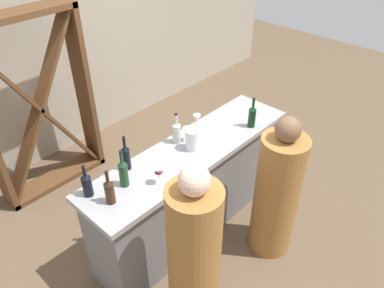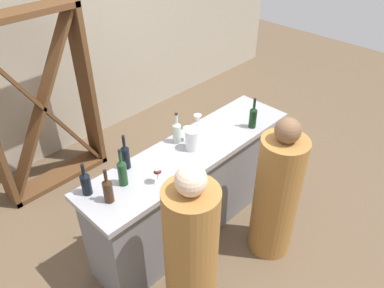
{
  "view_description": "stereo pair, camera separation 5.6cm",
  "coord_description": "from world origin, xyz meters",
  "px_view_note": "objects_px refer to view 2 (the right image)",
  "views": [
    {
      "loc": [
        -1.97,
        -1.84,
        2.97
      ],
      "look_at": [
        0.0,
        0.0,
        1.03
      ],
      "focal_mm": 35.49,
      "sensor_mm": 36.0,
      "label": 1
    },
    {
      "loc": [
        -1.93,
        -1.88,
        2.97
      ],
      "look_at": [
        0.0,
        0.0,
        1.03
      ],
      "focal_mm": 35.49,
      "sensor_mm": 36.0,
      "label": 2
    }
  ],
  "objects_px": {
    "wine_bottle_far_right_dark_green": "(253,116)",
    "person_center_guest": "(191,260)",
    "wine_glass_near_center": "(187,131)",
    "wine_bottle_leftmost_near_black": "(86,182)",
    "wine_bottle_rightmost_clear_pale": "(177,131)",
    "wine_bottle_second_left_amber_brown": "(108,190)",
    "wine_bottle_center_olive_green": "(122,171)",
    "person_left_guest": "(276,195)",
    "wine_bottle_second_right_near_black": "(126,156)",
    "wine_rack": "(41,106)",
    "wine_glass_near_left": "(157,172)",
    "wine_glass_near_right": "(198,119)",
    "water_pitcher": "(192,140)"
  },
  "relations": [
    {
      "from": "wine_glass_near_center",
      "to": "person_center_guest",
      "type": "height_order",
      "value": "person_center_guest"
    },
    {
      "from": "wine_bottle_leftmost_near_black",
      "to": "wine_glass_near_right",
      "type": "xyz_separation_m",
      "value": [
        1.22,
        0.01,
        0.0
      ]
    },
    {
      "from": "wine_bottle_center_olive_green",
      "to": "person_center_guest",
      "type": "xyz_separation_m",
      "value": [
        -0.01,
        -0.74,
        -0.38
      ]
    },
    {
      "from": "wine_bottle_second_right_near_black",
      "to": "wine_glass_near_center",
      "type": "bearing_deg",
      "value": -8.06
    },
    {
      "from": "wine_glass_near_left",
      "to": "wine_bottle_center_olive_green",
      "type": "bearing_deg",
      "value": 137.29
    },
    {
      "from": "wine_bottle_far_right_dark_green",
      "to": "water_pitcher",
      "type": "relative_size",
      "value": 1.6
    },
    {
      "from": "wine_bottle_second_left_amber_brown",
      "to": "person_center_guest",
      "type": "height_order",
      "value": "person_center_guest"
    },
    {
      "from": "wine_rack",
      "to": "wine_bottle_rightmost_clear_pale",
      "type": "bearing_deg",
      "value": -69.68
    },
    {
      "from": "wine_bottle_second_left_amber_brown",
      "to": "wine_glass_near_center",
      "type": "relative_size",
      "value": 2.11
    },
    {
      "from": "wine_bottle_leftmost_near_black",
      "to": "wine_bottle_second_left_amber_brown",
      "type": "xyz_separation_m",
      "value": [
        0.07,
        -0.19,
        0.0
      ]
    },
    {
      "from": "person_center_guest",
      "to": "wine_glass_near_left",
      "type": "bearing_deg",
      "value": -18.11
    },
    {
      "from": "wine_bottle_second_right_near_black",
      "to": "wine_bottle_far_right_dark_green",
      "type": "xyz_separation_m",
      "value": [
        1.21,
        -0.37,
        -0.0
      ]
    },
    {
      "from": "person_left_guest",
      "to": "person_center_guest",
      "type": "xyz_separation_m",
      "value": [
        -1.06,
        0.02,
        0.07
      ]
    },
    {
      "from": "wine_glass_near_center",
      "to": "wine_bottle_leftmost_near_black",
      "type": "bearing_deg",
      "value": 176.96
    },
    {
      "from": "wine_bottle_second_left_amber_brown",
      "to": "person_center_guest",
      "type": "bearing_deg",
      "value": -74.86
    },
    {
      "from": "wine_bottle_rightmost_clear_pale",
      "to": "wine_glass_near_right",
      "type": "xyz_separation_m",
      "value": [
        0.28,
        0.01,
        -0.0
      ]
    },
    {
      "from": "wine_rack",
      "to": "wine_bottle_second_right_near_black",
      "type": "bearing_deg",
      "value": -89.75
    },
    {
      "from": "person_center_guest",
      "to": "wine_bottle_leftmost_near_black",
      "type": "bearing_deg",
      "value": 18.07
    },
    {
      "from": "wine_bottle_leftmost_near_black",
      "to": "wine_bottle_center_olive_green",
      "type": "bearing_deg",
      "value": -23.68
    },
    {
      "from": "wine_bottle_center_olive_green",
      "to": "person_center_guest",
      "type": "distance_m",
      "value": 0.84
    },
    {
      "from": "wine_bottle_center_olive_green",
      "to": "wine_glass_near_right",
      "type": "xyz_separation_m",
      "value": [
        0.96,
        0.12,
        -0.02
      ]
    },
    {
      "from": "wine_bottle_second_right_near_black",
      "to": "wine_glass_near_left",
      "type": "xyz_separation_m",
      "value": [
        0.05,
        -0.33,
        -0.01
      ]
    },
    {
      "from": "wine_rack",
      "to": "wine_glass_near_left",
      "type": "xyz_separation_m",
      "value": [
        0.06,
        -1.77,
        0.11
      ]
    },
    {
      "from": "wine_bottle_rightmost_clear_pale",
      "to": "wine_glass_near_right",
      "type": "height_order",
      "value": "wine_bottle_rightmost_clear_pale"
    },
    {
      "from": "person_left_guest",
      "to": "wine_bottle_center_olive_green",
      "type": "bearing_deg",
      "value": 47.32
    },
    {
      "from": "wine_bottle_rightmost_clear_pale",
      "to": "wine_glass_near_center",
      "type": "distance_m",
      "value": 0.1
    },
    {
      "from": "wine_bottle_second_right_near_black",
      "to": "wine_rack",
      "type": "bearing_deg",
      "value": 90.25
    },
    {
      "from": "wine_bottle_second_left_amber_brown",
      "to": "wine_bottle_second_right_near_black",
      "type": "height_order",
      "value": "wine_bottle_second_right_near_black"
    },
    {
      "from": "person_center_guest",
      "to": "wine_glass_near_center",
      "type": "bearing_deg",
      "value": -41.99
    },
    {
      "from": "wine_glass_near_center",
      "to": "wine_glass_near_right",
      "type": "bearing_deg",
      "value": 16.98
    },
    {
      "from": "wine_bottle_second_right_near_black",
      "to": "wine_bottle_rightmost_clear_pale",
      "type": "xyz_separation_m",
      "value": [
        0.54,
        -0.03,
        -0.01
      ]
    },
    {
      "from": "wine_bottle_second_right_near_black",
      "to": "wine_bottle_rightmost_clear_pale",
      "type": "relative_size",
      "value": 1.06
    },
    {
      "from": "wine_rack",
      "to": "wine_glass_near_right",
      "type": "relative_size",
      "value": 12.38
    },
    {
      "from": "wine_bottle_leftmost_near_black",
      "to": "wine_bottle_center_olive_green",
      "type": "distance_m",
      "value": 0.28
    },
    {
      "from": "wine_bottle_far_right_dark_green",
      "to": "person_center_guest",
      "type": "relative_size",
      "value": 0.19
    },
    {
      "from": "water_pitcher",
      "to": "wine_rack",
      "type": "bearing_deg",
      "value": 108.85
    },
    {
      "from": "wine_bottle_second_left_amber_brown",
      "to": "wine_glass_near_right",
      "type": "relative_size",
      "value": 1.84
    },
    {
      "from": "wine_bottle_center_olive_green",
      "to": "wine_bottle_far_right_dark_green",
      "type": "height_order",
      "value": "wine_bottle_center_olive_green"
    },
    {
      "from": "wine_rack",
      "to": "water_pitcher",
      "type": "xyz_separation_m",
      "value": [
        0.56,
        -1.65,
        0.1
      ]
    },
    {
      "from": "wine_bottle_rightmost_clear_pale",
      "to": "wine_bottle_far_right_dark_green",
      "type": "xyz_separation_m",
      "value": [
        0.67,
        -0.34,
        0.0
      ]
    },
    {
      "from": "wine_bottle_rightmost_clear_pale",
      "to": "person_left_guest",
      "type": "distance_m",
      "value": 1.05
    },
    {
      "from": "wine_rack",
      "to": "wine_glass_near_left",
      "type": "bearing_deg",
      "value": -88.07
    },
    {
      "from": "person_left_guest",
      "to": "wine_glass_near_center",
      "type": "bearing_deg",
      "value": 12.52
    },
    {
      "from": "wine_bottle_second_left_amber_brown",
      "to": "wine_bottle_center_olive_green",
      "type": "height_order",
      "value": "wine_bottle_center_olive_green"
    },
    {
      "from": "wine_bottle_second_left_amber_brown",
      "to": "wine_bottle_center_olive_green",
      "type": "xyz_separation_m",
      "value": [
        0.19,
        0.07,
        0.02
      ]
    },
    {
      "from": "wine_glass_near_left",
      "to": "water_pitcher",
      "type": "relative_size",
      "value": 0.81
    },
    {
      "from": "wine_bottle_second_left_amber_brown",
      "to": "wine_bottle_second_right_near_black",
      "type": "relative_size",
      "value": 0.92
    },
    {
      "from": "wine_rack",
      "to": "wine_glass_near_left",
      "type": "height_order",
      "value": "wine_rack"
    },
    {
      "from": "wine_glass_near_right",
      "to": "person_left_guest",
      "type": "xyz_separation_m",
      "value": [
        0.09,
        -0.88,
        -0.44
      ]
    },
    {
      "from": "wine_bottle_far_right_dark_green",
      "to": "water_pitcher",
      "type": "distance_m",
      "value": 0.68
    }
  ]
}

